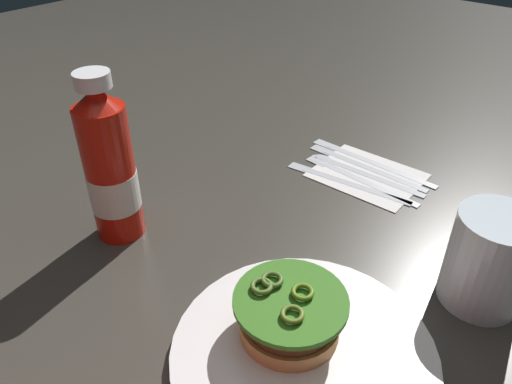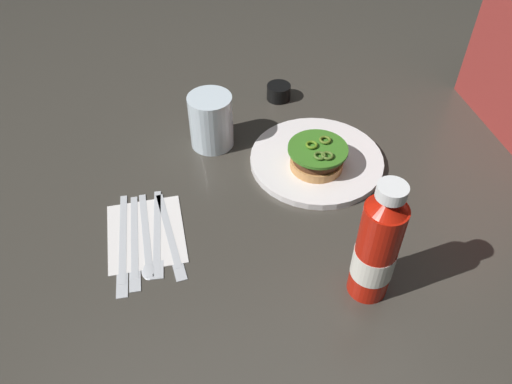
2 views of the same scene
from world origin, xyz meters
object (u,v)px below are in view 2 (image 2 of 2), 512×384
(table_knife, at_px, (122,248))
(fork_utensil, at_px, (157,238))
(spoon_utensil, at_px, (147,245))
(water_glass, at_px, (211,121))
(napkin, at_px, (146,233))
(steak_knife, at_px, (134,245))
(condiment_cup, at_px, (279,92))
(butter_knife, at_px, (171,239))
(burger_sandwich, at_px, (316,155))
(ketchup_bottle, at_px, (377,249))
(dinner_plate, at_px, (316,160))

(table_knife, relative_size, fork_utensil, 1.12)
(table_knife, bearing_deg, fork_utensil, 99.59)
(spoon_utensil, bearing_deg, water_glass, 150.17)
(napkin, height_order, steak_knife, steak_knife)
(water_glass, distance_m, spoon_utensil, 0.30)
(condiment_cup, height_order, steak_knife, condiment_cup)
(steak_knife, distance_m, butter_knife, 0.06)
(burger_sandwich, height_order, fork_utensil, burger_sandwich)
(condiment_cup, bearing_deg, burger_sandwich, 3.25)
(condiment_cup, xyz_separation_m, napkin, (0.36, -0.32, -0.02))
(steak_knife, bearing_deg, ketchup_bottle, 66.61)
(napkin, distance_m, steak_knife, 0.03)
(spoon_utensil, xyz_separation_m, butter_knife, (-0.01, 0.04, -0.00))
(dinner_plate, bearing_deg, butter_knife, -63.83)
(water_glass, height_order, spoon_utensil, water_glass)
(steak_knife, relative_size, fork_utensil, 1.05)
(condiment_cup, relative_size, napkin, 0.34)
(condiment_cup, bearing_deg, ketchup_bottle, 1.83)
(condiment_cup, xyz_separation_m, fork_utensil, (0.37, -0.30, -0.01))
(ketchup_bottle, bearing_deg, steak_knife, -113.39)
(burger_sandwich, bearing_deg, napkin, -72.95)
(steak_knife, bearing_deg, butter_knife, 92.18)
(dinner_plate, xyz_separation_m, ketchup_bottle, (0.30, -0.01, 0.09))
(ketchup_bottle, xyz_separation_m, condiment_cup, (-0.54, -0.02, -0.08))
(ketchup_bottle, xyz_separation_m, spoon_utensil, (-0.15, -0.33, -0.09))
(dinner_plate, bearing_deg, fork_utensil, -66.39)
(water_glass, relative_size, napkin, 0.71)
(ketchup_bottle, distance_m, butter_knife, 0.34)
(table_knife, xyz_separation_m, steak_knife, (-0.00, 0.02, 0.00))
(table_knife, xyz_separation_m, fork_utensil, (-0.01, 0.06, 0.00))
(water_glass, xyz_separation_m, table_knife, (0.25, -0.19, -0.05))
(condiment_cup, bearing_deg, dinner_plate, 5.59)
(condiment_cup, relative_size, fork_utensil, 0.27)
(water_glass, bearing_deg, ketchup_bottle, 24.96)
(burger_sandwich, relative_size, table_knife, 0.50)
(dinner_plate, relative_size, fork_utensil, 1.31)
(napkin, height_order, fork_utensil, fork_utensil)
(condiment_cup, bearing_deg, table_knife, -42.83)
(burger_sandwich, bearing_deg, spoon_utensil, -68.31)
(butter_knife, bearing_deg, ketchup_bottle, 62.00)
(napkin, xyz_separation_m, fork_utensil, (0.02, 0.02, 0.00))
(fork_utensil, bearing_deg, burger_sandwich, 111.03)
(burger_sandwich, bearing_deg, butter_knife, -66.44)
(napkin, relative_size, butter_knife, 0.78)
(napkin, bearing_deg, table_knife, -54.03)
(burger_sandwich, xyz_separation_m, steak_knife, (0.13, -0.35, -0.03))
(napkin, xyz_separation_m, table_knife, (0.03, -0.04, 0.00))
(condiment_cup, bearing_deg, napkin, -41.69)
(dinner_plate, height_order, steak_knife, dinner_plate)
(spoon_utensil, xyz_separation_m, fork_utensil, (-0.01, 0.02, -0.00))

